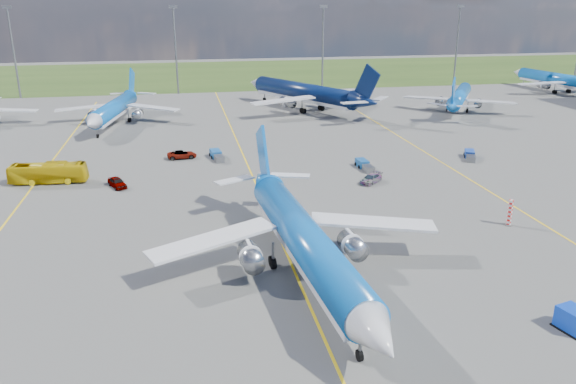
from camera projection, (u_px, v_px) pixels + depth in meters
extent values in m
plane|color=#565654|center=(297.00, 278.00, 51.26)|extent=(400.00, 400.00, 0.00)
cube|color=#2D4719|center=(208.00, 74.00, 190.56)|extent=(400.00, 80.00, 0.01)
cube|color=yellow|center=(254.00, 180.00, 79.12)|extent=(0.25, 160.00, 0.02)
cube|color=yellow|center=(44.00, 171.00, 83.07)|extent=(0.25, 120.00, 0.02)
cube|color=yellow|center=(424.00, 152.00, 93.75)|extent=(0.25, 120.00, 0.02)
cylinder|color=slate|center=(14.00, 54.00, 140.93)|extent=(0.50, 0.50, 22.00)
cube|color=slate|center=(7.00, 7.00, 137.25)|extent=(2.20, 0.50, 0.80)
cylinder|color=slate|center=(176.00, 52.00, 148.05)|extent=(0.50, 0.50, 22.00)
cube|color=slate|center=(173.00, 7.00, 144.37)|extent=(2.20, 0.50, 0.80)
cylinder|color=slate|center=(323.00, 49.00, 155.17)|extent=(0.50, 0.50, 22.00)
cube|color=slate|center=(324.00, 6.00, 151.49)|extent=(2.20, 0.50, 0.80)
cylinder|color=slate|center=(457.00, 47.00, 162.29)|extent=(0.50, 0.50, 22.00)
cube|color=slate|center=(461.00, 6.00, 158.61)|extent=(2.20, 0.50, 0.80)
cylinder|color=red|center=(510.00, 213.00, 62.83)|extent=(0.50, 0.50, 3.00)
cube|color=#0D3AC2|center=(573.00, 319.00, 43.01)|extent=(2.24, 2.56, 1.76)
imported|color=#D9B90C|center=(48.00, 173.00, 77.36)|extent=(10.51, 3.09, 2.89)
imported|color=#999999|center=(117.00, 182.00, 75.81)|extent=(3.14, 4.25, 1.35)
imported|color=#999999|center=(182.00, 155.00, 89.54)|extent=(4.88, 2.67, 1.30)
imported|color=#999999|center=(371.00, 179.00, 77.66)|extent=(4.24, 4.06, 1.21)
cube|color=#174E8E|center=(362.00, 163.00, 85.11)|extent=(1.52, 2.70, 1.12)
cube|color=slate|center=(368.00, 169.00, 82.69)|extent=(1.29, 2.08, 0.92)
cube|color=#195498|center=(216.00, 154.00, 90.27)|extent=(1.86, 2.97, 1.18)
cube|color=slate|center=(219.00, 159.00, 87.80)|extent=(1.56, 2.30, 0.97)
cube|color=#1B40A3|center=(469.00, 154.00, 90.38)|extent=(2.38, 3.00, 1.12)
cube|color=slate|center=(471.00, 159.00, 87.97)|extent=(1.95, 2.36, 0.92)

